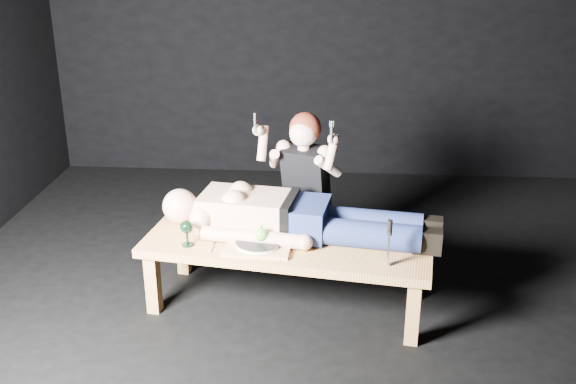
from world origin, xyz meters
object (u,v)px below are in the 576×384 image
(table, at_px, (287,273))
(lying_man, at_px, (300,213))
(serving_tray, at_px, (258,247))
(goblet, at_px, (187,233))
(kneeling_woman, at_px, (309,188))
(carving_knife, at_px, (389,243))

(table, distance_m, lying_man, 0.39)
(serving_tray, bearing_deg, table, 36.23)
(serving_tray, xyz_separation_m, goblet, (-0.43, 0.01, 0.07))
(table, relative_size, lying_man, 0.91)
(kneeling_woman, height_order, carving_knife, kneeling_woman)
(kneeling_woman, relative_size, serving_tray, 2.96)
(carving_knife, bearing_deg, lying_man, 152.05)
(table, xyz_separation_m, kneeling_woman, (0.11, 0.55, 0.36))
(kneeling_woman, distance_m, serving_tray, 0.74)
(kneeling_woman, bearing_deg, carving_knife, -41.09)
(lying_man, relative_size, goblet, 11.87)
(carving_knife, bearing_deg, serving_tray, 176.26)
(serving_tray, height_order, carving_knife, carving_knife)
(kneeling_woman, bearing_deg, table, -82.52)
(table, distance_m, serving_tray, 0.32)
(goblet, bearing_deg, carving_knife, -8.27)
(lying_man, xyz_separation_m, serving_tray, (-0.24, -0.22, -0.13))
(table, height_order, carving_knife, carving_knife)
(table, relative_size, carving_knife, 6.24)
(serving_tray, distance_m, carving_knife, 0.79)
(table, distance_m, carving_knife, 0.75)
(kneeling_woman, distance_m, goblet, 0.97)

